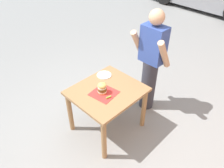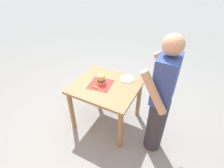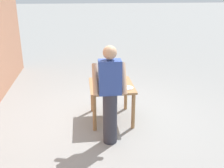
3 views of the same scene
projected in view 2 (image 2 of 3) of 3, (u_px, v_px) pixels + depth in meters
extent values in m
plane|color=gray|center=(107.00, 120.00, 2.99)|extent=(80.00, 80.00, 0.00)
cube|color=#9E7247|center=(106.00, 86.00, 2.57)|extent=(0.84, 0.95, 0.04)
cylinder|color=#9E7247|center=(96.00, 86.00, 3.20)|extent=(0.07, 0.07, 0.70)
cylinder|color=#9E7247|center=(72.00, 110.00, 2.68)|extent=(0.07, 0.07, 0.70)
cylinder|color=#9E7247|center=(139.00, 99.00, 2.89)|extent=(0.07, 0.07, 0.70)
cylinder|color=#9E7247|center=(120.00, 130.00, 2.37)|extent=(0.07, 0.07, 0.70)
cube|color=red|center=(101.00, 84.00, 2.57)|extent=(0.36, 0.36, 0.00)
cylinder|color=#E5B25B|center=(101.00, 82.00, 2.58)|extent=(0.12, 0.12, 0.02)
cylinder|color=silver|center=(101.00, 81.00, 2.57)|extent=(0.13, 0.13, 0.02)
cylinder|color=brown|center=(101.00, 80.00, 2.55)|extent=(0.12, 0.12, 0.04)
cylinder|color=silver|center=(101.00, 78.00, 2.54)|extent=(0.12, 0.12, 0.02)
ellipsoid|color=#E5B25B|center=(101.00, 76.00, 2.52)|extent=(0.12, 0.12, 0.07)
cylinder|color=#D1B77F|center=(101.00, 74.00, 2.49)|extent=(0.00, 0.00, 0.05)
cylinder|color=#8EA83D|center=(95.00, 87.00, 2.49)|extent=(0.04, 0.08, 0.02)
cylinder|color=white|center=(127.00, 79.00, 2.67)|extent=(0.22, 0.22, 0.01)
cylinder|color=silver|center=(128.00, 78.00, 2.68)|extent=(0.04, 0.17, 0.01)
cylinder|color=silver|center=(127.00, 79.00, 2.66)|extent=(0.03, 0.17, 0.01)
cylinder|color=#33333D|center=(156.00, 124.00, 2.34)|extent=(0.24, 0.24, 0.90)
cube|color=#334C9E|center=(166.00, 79.00, 1.90)|extent=(0.36, 0.22, 0.56)
sphere|color=tan|center=(173.00, 45.00, 1.67)|extent=(0.22, 0.22, 0.22)
cylinder|color=tan|center=(165.00, 72.00, 2.12)|extent=(0.09, 0.34, 0.50)
cylinder|color=tan|center=(154.00, 93.00, 1.79)|extent=(0.09, 0.34, 0.50)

